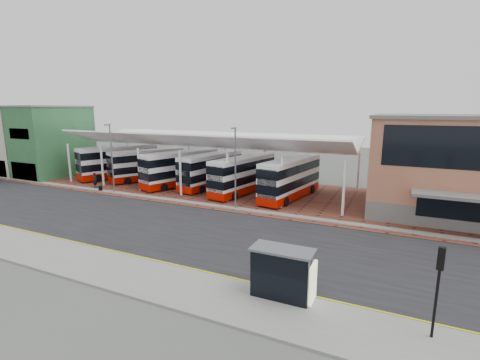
{
  "coord_description": "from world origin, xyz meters",
  "views": [
    {
      "loc": [
        16.56,
        -23.62,
        9.82
      ],
      "look_at": [
        1.33,
        8.78,
        2.43
      ],
      "focal_mm": 26.0,
      "sensor_mm": 36.0,
      "label": 1
    }
  ],
  "objects_px": {
    "terminal": "(479,166)",
    "bus_5": "(290,179)",
    "bus_1": "(147,165)",
    "bus_4": "(243,175)",
    "bus_0": "(118,162)",
    "bus_shelter": "(286,270)",
    "bus_3": "(211,171)",
    "pedestrian": "(95,180)",
    "traffic_signal_west": "(439,278)",
    "bus_2": "(180,169)"
  },
  "relations": [
    {
      "from": "bus_1",
      "to": "bus_5",
      "type": "xyz_separation_m",
      "value": [
        20.87,
        -1.12,
        0.08
      ]
    },
    {
      "from": "bus_1",
      "to": "pedestrian",
      "type": "bearing_deg",
      "value": -85.69
    },
    {
      "from": "terminal",
      "to": "bus_2",
      "type": "distance_m",
      "value": 32.11
    },
    {
      "from": "bus_4",
      "to": "bus_2",
      "type": "bearing_deg",
      "value": -170.74
    },
    {
      "from": "bus_4",
      "to": "bus_0",
      "type": "bearing_deg",
      "value": -172.01
    },
    {
      "from": "terminal",
      "to": "bus_shelter",
      "type": "relative_size",
      "value": 5.53
    },
    {
      "from": "bus_0",
      "to": "pedestrian",
      "type": "xyz_separation_m",
      "value": [
        2.08,
        -6.23,
        -1.31
      ]
    },
    {
      "from": "pedestrian",
      "to": "bus_1",
      "type": "bearing_deg",
      "value": -47.33
    },
    {
      "from": "bus_2",
      "to": "bus_1",
      "type": "bearing_deg",
      "value": -169.87
    },
    {
      "from": "traffic_signal_west",
      "to": "bus_1",
      "type": "bearing_deg",
      "value": 157.19
    },
    {
      "from": "bus_0",
      "to": "pedestrian",
      "type": "relative_size",
      "value": 5.92
    },
    {
      "from": "pedestrian",
      "to": "bus_4",
      "type": "bearing_deg",
      "value": -97.22
    },
    {
      "from": "terminal",
      "to": "pedestrian",
      "type": "bearing_deg",
      "value": -170.79
    },
    {
      "from": "bus_2",
      "to": "pedestrian",
      "type": "relative_size",
      "value": 5.82
    },
    {
      "from": "terminal",
      "to": "bus_3",
      "type": "relative_size",
      "value": 1.75
    },
    {
      "from": "bus_0",
      "to": "bus_4",
      "type": "height_order",
      "value": "bus_0"
    },
    {
      "from": "bus_2",
      "to": "bus_3",
      "type": "height_order",
      "value": "bus_2"
    },
    {
      "from": "bus_0",
      "to": "bus_shelter",
      "type": "height_order",
      "value": "bus_0"
    },
    {
      "from": "terminal",
      "to": "bus_5",
      "type": "relative_size",
      "value": 1.7
    },
    {
      "from": "bus_1",
      "to": "bus_5",
      "type": "relative_size",
      "value": 0.93
    },
    {
      "from": "bus_0",
      "to": "traffic_signal_west",
      "type": "height_order",
      "value": "bus_0"
    },
    {
      "from": "bus_1",
      "to": "bus_4",
      "type": "xyz_separation_m",
      "value": [
        15.13,
        -1.18,
        0.03
      ]
    },
    {
      "from": "traffic_signal_west",
      "to": "bus_shelter",
      "type": "bearing_deg",
      "value": -171.24
    },
    {
      "from": "terminal",
      "to": "bus_2",
      "type": "bearing_deg",
      "value": -178.01
    },
    {
      "from": "terminal",
      "to": "bus_5",
      "type": "xyz_separation_m",
      "value": [
        -17.36,
        -1.25,
        -2.43
      ]
    },
    {
      "from": "terminal",
      "to": "bus_1",
      "type": "xyz_separation_m",
      "value": [
        -38.22,
        -0.13,
        -2.51
      ]
    },
    {
      "from": "bus_0",
      "to": "traffic_signal_west",
      "type": "bearing_deg",
      "value": -5.84
    },
    {
      "from": "bus_0",
      "to": "bus_5",
      "type": "bearing_deg",
      "value": 21.54
    },
    {
      "from": "bus_0",
      "to": "bus_2",
      "type": "bearing_deg",
      "value": 19.83
    },
    {
      "from": "terminal",
      "to": "bus_0",
      "type": "relative_size",
      "value": 1.66
    },
    {
      "from": "bus_1",
      "to": "bus_2",
      "type": "relative_size",
      "value": 0.93
    },
    {
      "from": "pedestrian",
      "to": "traffic_signal_west",
      "type": "relative_size",
      "value": 0.45
    },
    {
      "from": "bus_0",
      "to": "bus_1",
      "type": "relative_size",
      "value": 1.09
    },
    {
      "from": "bus_3",
      "to": "pedestrian",
      "type": "distance_m",
      "value": 14.61
    },
    {
      "from": "pedestrian",
      "to": "traffic_signal_west",
      "type": "distance_m",
      "value": 39.58
    },
    {
      "from": "terminal",
      "to": "bus_3",
      "type": "distance_m",
      "value": 28.13
    },
    {
      "from": "terminal",
      "to": "traffic_signal_west",
      "type": "height_order",
      "value": "terminal"
    },
    {
      "from": "bus_shelter",
      "to": "bus_3",
      "type": "bearing_deg",
      "value": 127.34
    },
    {
      "from": "pedestrian",
      "to": "bus_shelter",
      "type": "xyz_separation_m",
      "value": [
        29.81,
        -15.14,
        0.79
      ]
    },
    {
      "from": "bus_4",
      "to": "bus_shelter",
      "type": "relative_size",
      "value": 3.19
    },
    {
      "from": "terminal",
      "to": "bus_1",
      "type": "bearing_deg",
      "value": -179.81
    },
    {
      "from": "bus_shelter",
      "to": "traffic_signal_west",
      "type": "distance_m",
      "value": 6.74
    },
    {
      "from": "bus_3",
      "to": "traffic_signal_west",
      "type": "distance_m",
      "value": 31.98
    },
    {
      "from": "bus_shelter",
      "to": "bus_0",
      "type": "bearing_deg",
      "value": 145.71
    },
    {
      "from": "bus_2",
      "to": "bus_shelter",
      "type": "xyz_separation_m",
      "value": [
        20.74,
        -20.68,
        -0.46
      ]
    },
    {
      "from": "bus_shelter",
      "to": "traffic_signal_west",
      "type": "xyz_separation_m",
      "value": [
        6.65,
        -0.17,
        1.1
      ]
    },
    {
      "from": "bus_3",
      "to": "bus_5",
      "type": "height_order",
      "value": "bus_5"
    },
    {
      "from": "traffic_signal_west",
      "to": "pedestrian",
      "type": "bearing_deg",
      "value": 167.43
    },
    {
      "from": "bus_4",
      "to": "terminal",
      "type": "bearing_deg",
      "value": 13.76
    },
    {
      "from": "bus_1",
      "to": "bus_4",
      "type": "bearing_deg",
      "value": 23.38
    }
  ]
}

